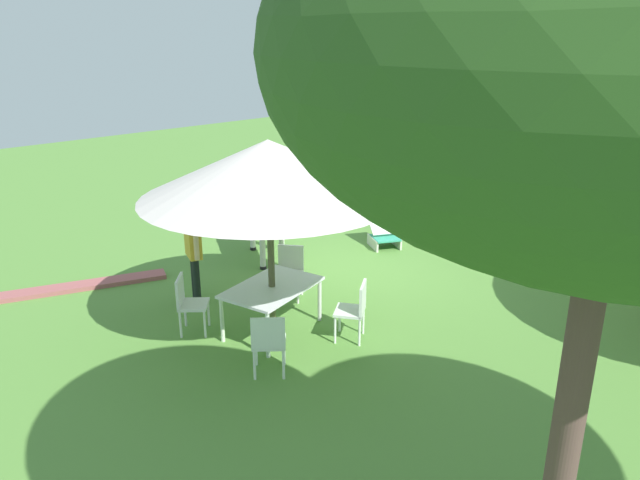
% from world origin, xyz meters
% --- Properties ---
extents(ground_plane, '(36.00, 36.00, 0.00)m').
position_xyz_m(ground_plane, '(0.00, 0.00, 0.00)').
color(ground_plane, '#528437').
extents(shade_umbrella, '(3.67, 3.67, 2.94)m').
position_xyz_m(shade_umbrella, '(2.21, 0.75, 2.52)').
color(shade_umbrella, '#4D4C31').
rests_on(shade_umbrella, ground_plane).
extents(patio_dining_table, '(1.66, 1.29, 0.74)m').
position_xyz_m(patio_dining_table, '(2.21, 0.75, 0.66)').
color(patio_dining_table, silver).
rests_on(patio_dining_table, ground_plane).
extents(patio_chair_west_end, '(0.61, 0.61, 0.90)m').
position_xyz_m(patio_chair_west_end, '(3.04, 1.71, 0.52)').
color(patio_chair_west_end, white).
rests_on(patio_chair_west_end, ground_plane).
extents(patio_chair_near_lawn, '(0.60, 0.60, 0.90)m').
position_xyz_m(patio_chair_near_lawn, '(1.49, 1.79, 0.52)').
color(patio_chair_near_lawn, white).
rests_on(patio_chair_near_lawn, ground_plane).
extents(patio_chair_east_end, '(0.60, 0.61, 0.90)m').
position_xyz_m(patio_chair_east_end, '(1.21, -0.02, 0.52)').
color(patio_chair_east_end, white).
rests_on(patio_chair_east_end, ground_plane).
extents(patio_chair_near_hut, '(0.61, 0.61, 0.90)m').
position_xyz_m(patio_chair_near_hut, '(3.17, -0.09, 0.52)').
color(patio_chair_near_hut, silver).
rests_on(patio_chair_near_hut, ground_plane).
extents(guest_beside_umbrella, '(0.33, 0.55, 1.61)m').
position_xyz_m(guest_beside_umbrella, '(2.48, -0.97, 0.97)').
color(guest_beside_umbrella, black).
rests_on(guest_beside_umbrella, ground_plane).
extents(standing_watcher, '(0.46, 0.49, 1.71)m').
position_xyz_m(standing_watcher, '(-3.24, -3.00, 1.03)').
color(standing_watcher, black).
rests_on(standing_watcher, ground_plane).
extents(striped_lounge_chair, '(0.84, 0.95, 0.65)m').
position_xyz_m(striped_lounge_chair, '(-1.90, -0.63, 0.26)').
color(striped_lounge_chair, '#319977').
rests_on(striped_lounge_chair, ground_plane).
extents(zebra_nearest_camera, '(1.26, 1.95, 1.55)m').
position_xyz_m(zebra_nearest_camera, '(0.34, -1.79, 1.01)').
color(zebra_nearest_camera, silver).
rests_on(zebra_nearest_camera, ground_plane).
extents(zebra_by_umbrella, '(0.80, 2.09, 1.54)m').
position_xyz_m(zebra_by_umbrella, '(-3.48, 1.72, 1.01)').
color(zebra_by_umbrella, silver).
rests_on(zebra_by_umbrella, ground_plane).
extents(acacia_tree_far_lawn, '(3.42, 3.42, 5.29)m').
position_xyz_m(acacia_tree_far_lawn, '(4.30, 6.12, 4.26)').
color(acacia_tree_far_lawn, '#4F3833').
rests_on(acacia_tree_far_lawn, ground_plane).
extents(brick_patio_kerb, '(2.76, 1.29, 0.08)m').
position_xyz_m(brick_patio_kerb, '(3.65, -2.81, 0.04)').
color(brick_patio_kerb, '#995252').
rests_on(brick_patio_kerb, ground_plane).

